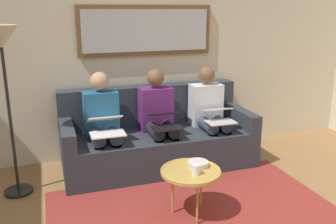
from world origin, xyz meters
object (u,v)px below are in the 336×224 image
(framed_mirror, at_px, (146,30))
(laptop_white, at_px, (106,125))
(person_middle, at_px, (158,116))
(laptop_silver, at_px, (218,115))
(cup, at_px, (196,170))
(person_right, at_px, (103,121))
(person_left, at_px, (209,111))
(bowl, at_px, (198,164))
(standing_lamp, at_px, (3,57))
(coffee_table, at_px, (191,172))
(laptop_black, at_px, (165,120))
(couch, at_px, (157,138))

(framed_mirror, xyz_separation_m, laptop_white, (0.64, 0.68, -0.92))
(framed_mirror, height_order, person_middle, framed_mirror)
(laptop_silver, bearing_deg, laptop_white, -0.77)
(cup, distance_m, person_right, 1.38)
(person_left, bearing_deg, bowl, 60.87)
(laptop_silver, height_order, person_right, person_right)
(bowl, distance_m, person_left, 1.26)
(laptop_white, bearing_deg, standing_lamp, -1.73)
(bowl, bearing_deg, person_middle, -88.36)
(framed_mirror, bearing_deg, person_left, 144.47)
(person_left, bearing_deg, coffee_table, 58.62)
(framed_mirror, xyz_separation_m, person_left, (-0.64, 0.46, -0.94))
(cup, bearing_deg, person_middle, -92.35)
(standing_lamp, bearing_deg, laptop_black, 178.64)
(person_right, relative_size, standing_lamp, 0.69)
(cup, xyz_separation_m, bowl, (-0.08, -0.15, -0.02))
(laptop_silver, relative_size, laptop_white, 0.89)
(person_middle, bearing_deg, laptop_black, 90.00)
(cup, distance_m, person_middle, 1.25)
(cup, bearing_deg, laptop_white, -59.86)
(coffee_table, height_order, laptop_black, laptop_black)
(cup, relative_size, person_left, 0.08)
(framed_mirror, relative_size, bowl, 8.80)
(bowl, bearing_deg, standing_lamp, -29.46)
(person_right, bearing_deg, laptop_white, 90.00)
(person_left, bearing_deg, cup, 60.88)
(couch, bearing_deg, laptop_white, 24.75)
(laptop_white, bearing_deg, couch, -155.25)
(person_right, xyz_separation_m, laptop_white, (0.00, 0.23, 0.02))
(person_right, bearing_deg, coffee_table, 116.76)
(coffee_table, height_order, laptop_silver, laptop_silver)
(cup, relative_size, person_right, 0.08)
(person_left, bearing_deg, standing_lamp, 5.19)
(bowl, bearing_deg, coffee_table, 31.63)
(cup, xyz_separation_m, person_right, (0.59, -1.24, 0.13))
(person_middle, xyz_separation_m, laptop_white, (0.64, 0.23, 0.02))
(cup, distance_m, bowl, 0.17)
(person_left, distance_m, person_middle, 0.64)
(person_left, height_order, laptop_silver, person_left)
(laptop_black, distance_m, person_right, 0.68)
(laptop_white, bearing_deg, person_left, -169.97)
(coffee_table, height_order, person_right, person_right)
(framed_mirror, distance_m, person_middle, 1.05)
(standing_lamp, bearing_deg, laptop_silver, 178.83)
(framed_mirror, distance_m, person_left, 1.23)
(person_left, xyz_separation_m, person_middle, (0.64, 0.00, 0.00))
(cup, distance_m, laptop_silver, 1.22)
(laptop_silver, xyz_separation_m, laptop_black, (0.64, -0.01, -0.00))
(person_left, distance_m, person_right, 1.28)
(framed_mirror, relative_size, laptop_black, 4.42)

